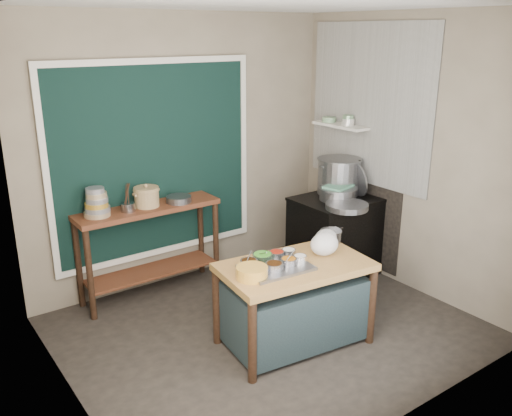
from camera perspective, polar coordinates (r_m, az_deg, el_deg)
floor at (r=5.10m, az=1.35°, el=-12.71°), size 3.50×3.00×0.02m
back_wall at (r=5.78m, az=-7.64°, el=5.97°), size 3.50×0.02×2.80m
left_wall at (r=3.79m, az=-20.25°, el=-1.53°), size 0.02×3.00×2.80m
right_wall at (r=5.75m, az=15.68°, el=5.38°), size 0.02×3.00×2.80m
ceiling at (r=4.38m, az=1.64°, el=20.84°), size 3.50×3.00×0.02m
curtain_panel at (r=5.60m, az=-10.58°, el=4.91°), size 2.10×0.02×1.90m
curtain_frame at (r=5.59m, az=-10.54°, el=4.89°), size 2.22×0.03×2.02m
tile_panel at (r=6.00m, az=11.78°, el=10.57°), size 0.02×1.70×1.70m
soot_patch at (r=6.32m, az=10.49°, el=0.31°), size 0.01×1.30×1.30m
wall_shelf at (r=6.17m, az=8.90°, el=8.58°), size 0.22×0.70×0.03m
prep_table at (r=4.73m, az=4.05°, el=-10.02°), size 1.33×0.86×0.75m
back_counter at (r=5.62m, az=-11.07°, el=-4.45°), size 1.45×0.40×0.95m
stove_block at (r=6.08m, az=8.45°, el=-3.04°), size 0.90×0.68×0.85m
stove_top at (r=5.94m, az=8.64°, el=0.92°), size 0.92×0.69×0.03m
condiment_tray at (r=4.46m, az=2.16°, el=-6.27°), size 0.58×0.44×0.02m
condiment_bowls at (r=4.47m, az=1.60°, el=-5.61°), size 0.56×0.35×0.07m
yellow_basin at (r=4.28m, az=-0.43°, el=-6.81°), size 0.32×0.32×0.10m
saucepan at (r=5.03m, az=7.88°, el=-2.95°), size 0.26×0.26×0.11m
plastic_bag_a at (r=4.73m, az=7.21°, el=-3.79°), size 0.27×0.24×0.20m
plastic_bag_b at (r=4.93m, az=7.37°, el=-3.12°), size 0.22×0.19×0.16m
bowl_stack at (r=5.25m, az=-16.44°, el=0.41°), size 0.24×0.24×0.27m
utensil_cup at (r=5.35m, az=-13.33°, el=0.10°), size 0.15×0.15×0.08m
ceramic_crock at (r=5.44m, az=-11.43°, el=1.07°), size 0.32×0.32×0.18m
wide_bowl at (r=5.54m, az=-8.14°, el=0.93°), size 0.31×0.31×0.06m
stock_pot at (r=6.06m, az=8.72°, el=3.35°), size 0.53×0.53×0.39m
pot_lid at (r=5.99m, az=10.61°, el=3.06°), size 0.21×0.41×0.40m
steamer at (r=5.85m, az=8.61°, el=1.52°), size 0.54×0.54×0.14m
green_cloth at (r=5.83m, az=8.65°, el=2.27°), size 0.34×0.29×0.02m
shallow_pan at (r=5.57m, az=9.54°, el=0.19°), size 0.46×0.46×0.06m
shelf_bowl_stack at (r=6.09m, az=9.60°, el=9.06°), size 0.14×0.14×0.11m
shelf_bowl_green at (r=6.30m, az=7.70°, el=9.22°), size 0.21×0.21×0.06m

